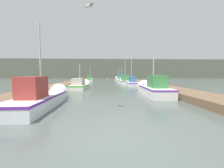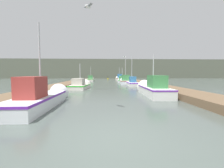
% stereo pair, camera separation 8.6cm
% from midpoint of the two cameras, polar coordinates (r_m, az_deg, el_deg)
% --- Properties ---
extents(ground_plane, '(200.00, 200.00, 0.00)m').
position_cam_midpoint_polar(ground_plane, '(4.20, 1.63, -20.07)').
color(ground_plane, '#47514C').
extents(dock_left, '(2.40, 40.00, 0.43)m').
position_cam_midpoint_polar(dock_left, '(20.60, -18.10, -0.41)').
color(dock_left, brown).
rests_on(dock_left, ground_plane).
extents(dock_right, '(2.40, 40.00, 0.43)m').
position_cam_midpoint_polar(dock_right, '(20.77, 13.89, -0.30)').
color(dock_right, brown).
rests_on(dock_right, ground_plane).
extents(distant_shore_ridge, '(120.00, 16.00, 7.04)m').
position_cam_midpoint_polar(distant_shore_ridge, '(62.38, -2.66, 5.60)').
color(distant_shore_ridge, '#565B4C').
rests_on(distant_shore_ridge, ground_plane).
extents(fishing_boat_0, '(1.48, 5.77, 4.66)m').
position_cam_midpoint_polar(fishing_boat_0, '(8.77, -25.02, -4.64)').
color(fishing_boat_0, silver).
rests_on(fishing_boat_0, ground_plane).
extents(fishing_boat_1, '(1.77, 5.87, 3.67)m').
position_cam_midpoint_polar(fishing_boat_1, '(12.75, 14.96, -1.63)').
color(fishing_boat_1, silver).
rests_on(fishing_boat_1, ground_plane).
extents(fishing_boat_2, '(2.03, 4.51, 3.44)m').
position_cam_midpoint_polar(fishing_boat_2, '(17.83, -12.04, -0.46)').
color(fishing_boat_2, silver).
rests_on(fishing_boat_2, ground_plane).
extents(fishing_boat_3, '(1.51, 5.71, 4.62)m').
position_cam_midpoint_polar(fishing_boat_3, '(22.62, 7.17, 0.55)').
color(fishing_boat_3, silver).
rests_on(fishing_boat_3, ground_plane).
extents(fishing_boat_4, '(2.02, 4.49, 4.73)m').
position_cam_midpoint_polar(fishing_boat_4, '(26.20, 4.85, 1.19)').
color(fishing_boat_4, silver).
rests_on(fishing_boat_4, ground_plane).
extents(fishing_boat_5, '(2.18, 6.36, 3.45)m').
position_cam_midpoint_polar(fishing_boat_5, '(31.43, 3.59, 1.49)').
color(fishing_boat_5, silver).
rests_on(fishing_boat_5, ground_plane).
extents(fishing_boat_6, '(1.56, 5.91, 3.72)m').
position_cam_midpoint_polar(fishing_boat_6, '(35.85, -8.34, 1.86)').
color(fishing_boat_6, silver).
rests_on(fishing_boat_6, ground_plane).
extents(fishing_boat_7, '(1.69, 5.31, 3.79)m').
position_cam_midpoint_polar(fishing_boat_7, '(39.32, 2.44, 2.16)').
color(fishing_boat_7, silver).
rests_on(fishing_boat_7, ground_plane).
extents(mooring_piling_0, '(0.25, 0.25, 1.28)m').
position_cam_midpoint_polar(mooring_piling_0, '(45.05, -8.37, 2.55)').
color(mooring_piling_0, '#473523').
rests_on(mooring_piling_0, ground_plane).
extents(channel_buoy, '(0.48, 0.48, 0.98)m').
position_cam_midpoint_polar(channel_buoy, '(45.77, -1.89, 1.98)').
color(channel_buoy, gold).
rests_on(channel_buoy, ground_plane).
extents(seagull_lead, '(0.31, 0.56, 0.12)m').
position_cam_midpoint_polar(seagull_lead, '(16.31, 4.60, 10.30)').
color(seagull_lead, white).
extents(seagull_1, '(0.43, 0.51, 0.12)m').
position_cam_midpoint_polar(seagull_1, '(7.06, -9.11, 27.16)').
color(seagull_1, white).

